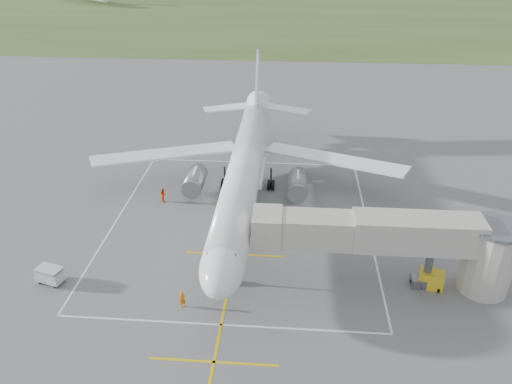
# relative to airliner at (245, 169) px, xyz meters

# --- Properties ---
(ground) EXTENTS (700.00, 700.00, 0.00)m
(ground) POSITION_rel_airliner_xyz_m (0.00, -0.75, -4.39)
(ground) COLOR #57575A
(ground) RESTS_ON ground
(grass_strip) EXTENTS (700.00, 120.00, 0.02)m
(grass_strip) POSITION_rel_airliner_xyz_m (0.00, 129.25, -4.38)
(grass_strip) COLOR #364C21
(grass_strip) RESTS_ON ground
(apron_markings) EXTENTS (28.20, 60.00, 0.01)m
(apron_markings) POSITION_rel_airliner_xyz_m (0.00, -6.57, -4.38)
(apron_markings) COLOR gold
(apron_markings) RESTS_ON ground
(airliner) EXTENTS (38.93, 46.75, 13.52)m
(airliner) POSITION_rel_airliner_xyz_m (0.00, 0.00, 0.00)
(airliner) COLOR silver
(airliner) RESTS_ON ground
(jet_bridge) EXTENTS (23.40, 5.00, 7.20)m
(jet_bridge) POSITION_rel_airliner_xyz_m (15.72, -14.25, 0.35)
(jet_bridge) COLOR gray
(jet_bridge) RESTS_ON ground
(gpu_unit) EXTENTS (2.46, 2.00, 1.63)m
(gpu_unit) POSITION_rel_airliner_xyz_m (18.43, -14.35, -3.59)
(gpu_unit) COLOR gold
(gpu_unit) RESTS_ON ground
(baggage_cart) EXTENTS (2.62, 1.99, 1.61)m
(baggage_cart) POSITION_rel_airliner_xyz_m (-16.44, -16.43, -3.57)
(baggage_cart) COLOR #B9B9B9
(baggage_cart) RESTS_ON ground
(ramp_worker_nose) EXTENTS (0.70, 0.61, 1.62)m
(ramp_worker_nose) POSITION_rel_airliner_xyz_m (-3.61, -18.79, -3.58)
(ramp_worker_nose) COLOR #E16407
(ramp_worker_nose) RESTS_ON ground
(ramp_worker_wing) EXTENTS (1.01, 1.03, 1.68)m
(ramp_worker_wing) POSITION_rel_airliner_xyz_m (-9.76, -0.48, -3.55)
(ramp_worker_wing) COLOR #E83A07
(ramp_worker_wing) RESTS_ON ground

